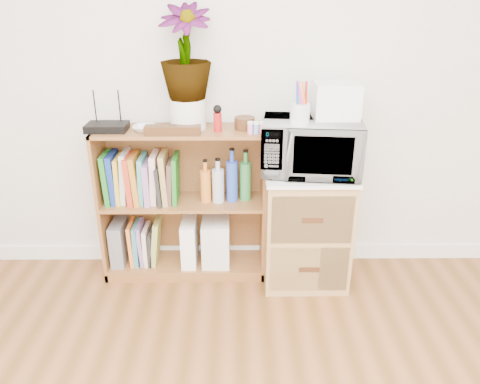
{
  "coord_description": "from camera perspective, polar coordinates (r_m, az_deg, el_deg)",
  "views": [
    {
      "loc": [
        -0.02,
        -0.52,
        1.69
      ],
      "look_at": [
        -0.0,
        1.95,
        0.62
      ],
      "focal_mm": 35.0,
      "sensor_mm": 36.0,
      "label": 1
    }
  ],
  "objects": [
    {
      "name": "potted_plant",
      "position": [
        2.68,
        -6.69,
        16.57
      ],
      "size": [
        0.29,
        0.29,
        0.51
      ],
      "primitive_type": "imported",
      "color": "#327E34",
      "rests_on": "plant_pot"
    },
    {
      "name": "white_bowl",
      "position": [
        2.74,
        -11.59,
        7.62
      ],
      "size": [
        0.13,
        0.13,
        0.03
      ],
      "primitive_type": "imported",
      "color": "silver",
      "rests_on": "bookshelf"
    },
    {
      "name": "pen_cup",
      "position": [
        2.54,
        7.31,
        9.39
      ],
      "size": [
        0.1,
        0.1,
        0.11
      ],
      "primitive_type": "cylinder",
      "color": "silver",
      "rests_on": "microwave"
    },
    {
      "name": "router",
      "position": [
        2.8,
        -15.9,
        7.63
      ],
      "size": [
        0.23,
        0.16,
        0.04
      ],
      "primitive_type": "cube",
      "color": "black",
      "rests_on": "bookshelf"
    },
    {
      "name": "trinket_box",
      "position": [
        2.65,
        -8.21,
        7.48
      ],
      "size": [
        0.31,
        0.08,
        0.05
      ],
      "primitive_type": "cube",
      "color": "#3A1E0F",
      "rests_on": "bookshelf"
    },
    {
      "name": "magazine_holder_right",
      "position": [
        3.0,
        -2.2,
        -6.01
      ],
      "size": [
        0.09,
        0.24,
        0.29
      ],
      "primitive_type": "cube",
      "color": "silver",
      "rests_on": "bookshelf"
    },
    {
      "name": "lower_books",
      "position": [
        3.07,
        -11.49,
        -6.06
      ],
      "size": [
        0.2,
        0.19,
        0.3
      ],
      "color": "orange",
      "rests_on": "bookshelf"
    },
    {
      "name": "wicker_unit",
      "position": [
        2.91,
        7.97,
        -4.27
      ],
      "size": [
        0.5,
        0.45,
        0.7
      ],
      "primitive_type": "cube",
      "color": "#9E7542",
      "rests_on": "ground"
    },
    {
      "name": "plant_pot",
      "position": [
        2.74,
        -6.36,
        9.45
      ],
      "size": [
        0.2,
        0.2,
        0.17
      ],
      "primitive_type": "cylinder",
      "color": "silver",
      "rests_on": "bookshelf"
    },
    {
      "name": "magazine_holder_left",
      "position": [
        3.02,
        -6.19,
        -6.03
      ],
      "size": [
        0.09,
        0.23,
        0.29
      ],
      "primitive_type": "cube",
      "color": "white",
      "rests_on": "bookshelf"
    },
    {
      "name": "microwave",
      "position": [
        2.7,
        8.61,
        5.5
      ],
      "size": [
        0.59,
        0.43,
        0.3
      ],
      "primitive_type": "imported",
      "rotation": [
        0.0,
        0.0,
        -0.1
      ],
      "color": "silver",
      "rests_on": "wicker_unit"
    },
    {
      "name": "file_box",
      "position": [
        3.11,
        -14.49,
        -5.92
      ],
      "size": [
        0.08,
        0.22,
        0.28
      ],
      "primitive_type": "cube",
      "color": "slate",
      "rests_on": "bookshelf"
    },
    {
      "name": "cookbooks",
      "position": [
        2.88,
        -11.94,
        1.61
      ],
      "size": [
        0.44,
        0.2,
        0.31
      ],
      "color": "#207A26",
      "rests_on": "bookshelf"
    },
    {
      "name": "paint_jars",
      "position": [
        2.63,
        1.97,
        7.66
      ],
      "size": [
        0.1,
        0.04,
        0.05
      ],
      "primitive_type": "cube",
      "color": "#D47580",
      "rests_on": "bookshelf"
    },
    {
      "name": "bookshelf",
      "position": [
        2.91,
        -6.88,
        -1.47
      ],
      "size": [
        1.0,
        0.3,
        0.95
      ],
      "primitive_type": "cube",
      "color": "brown",
      "rests_on": "ground"
    },
    {
      "name": "magazine_holder_mid",
      "position": [
        3.01,
        -3.73,
        -6.04
      ],
      "size": [
        0.09,
        0.23,
        0.29
      ],
      "primitive_type": "cube",
      "color": "silver",
      "rests_on": "bookshelf"
    },
    {
      "name": "kokeshi_doll",
      "position": [
        2.67,
        -2.75,
        8.49
      ],
      "size": [
        0.05,
        0.05,
        0.11
      ],
      "primitive_type": "cylinder",
      "color": "#AA1516",
      "rests_on": "bookshelf"
    },
    {
      "name": "skirting_board",
      "position": [
        3.21,
        0.01,
        -7.29
      ],
      "size": [
        4.0,
        0.02,
        0.1
      ],
      "primitive_type": "cube",
      "color": "white",
      "rests_on": "ground"
    },
    {
      "name": "wooden_bowl",
      "position": [
        2.73,
        0.56,
        8.39
      ],
      "size": [
        0.12,
        0.12,
        0.07
      ],
      "primitive_type": "cylinder",
      "color": "#3C2410",
      "rests_on": "bookshelf"
    },
    {
      "name": "small_appliance",
      "position": [
        2.71,
        11.62,
        10.88
      ],
      "size": [
        0.25,
        0.21,
        0.2
      ],
      "primitive_type": "cube",
      "color": "white",
      "rests_on": "microwave"
    },
    {
      "name": "liquor_bottles",
      "position": [
        2.82,
        -0.07,
        1.7
      ],
      "size": [
        0.47,
        0.07,
        0.32
      ],
      "color": "orange",
      "rests_on": "bookshelf"
    }
  ]
}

